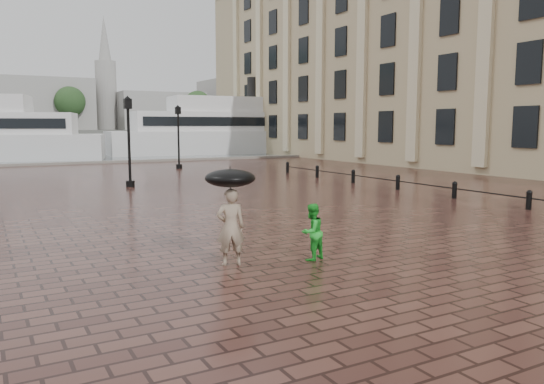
{
  "coord_description": "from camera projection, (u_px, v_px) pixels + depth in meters",
  "views": [
    {
      "loc": [
        -3.54,
        -12.82,
        3.05
      ],
      "look_at": [
        2.84,
        -1.21,
        1.4
      ],
      "focal_mm": 35.0,
      "sensor_mm": 36.0,
      "label": 1
    }
  ],
  "objects": [
    {
      "name": "adult_pedestrian",
      "position": [
        231.0,
        227.0,
        11.6
      ],
      "size": [
        0.71,
        0.57,
        1.71
      ],
      "primitive_type": "imported",
      "rotation": [
        0.0,
        0.0,
        2.86
      ],
      "color": "gray",
      "rests_on": "ground"
    },
    {
      "name": "quay_edge",
      "position": [
        34.0,
        166.0,
        41.05
      ],
      "size": [
        80.0,
        0.6,
        0.3
      ],
      "primitive_type": "cube",
      "color": "slate",
      "rests_on": "ground"
    },
    {
      "name": "umbrella",
      "position": [
        230.0,
        178.0,
        11.47
      ],
      "size": [
        1.1,
        1.1,
        1.15
      ],
      "color": "black",
      "rests_on": "ground"
    },
    {
      "name": "ground",
      "position": [
        149.0,
        249.0,
        13.22
      ],
      "size": [
        300.0,
        300.0,
        0.0
      ],
      "primitive_type": "plane",
      "color": "#371D19",
      "rests_on": "ground"
    },
    {
      "name": "harbour_water",
      "position": [
        3.0,
        143.0,
        93.23
      ],
      "size": [
        240.0,
        240.0,
        0.0
      ],
      "primitive_type": "plane",
      "color": "#454F54",
      "rests_on": "ground"
    },
    {
      "name": "palace",
      "position": [
        523.0,
        15.0,
        41.08
      ],
      "size": [
        21.0,
        76.0,
        23.0
      ],
      "color": "tan",
      "rests_on": "ground"
    },
    {
      "name": "distant_skyline",
      "position": [
        166.0,
        105.0,
        165.51
      ],
      "size": [
        102.5,
        22.0,
        33.0
      ],
      "color": "gray",
      "rests_on": "ground"
    },
    {
      "name": "bollard_row",
      "position": [
        398.0,
        181.0,
        25.52
      ],
      "size": [
        0.22,
        21.22,
        0.73
      ],
      "color": "black",
      "rests_on": "ground"
    },
    {
      "name": "street_lamps",
      "position": [
        25.0,
        140.0,
        27.44
      ],
      "size": [
        21.44,
        14.44,
        4.4
      ],
      "color": "black",
      "rests_on": "ground"
    },
    {
      "name": "ferry_far",
      "position": [
        227.0,
        130.0,
        59.35
      ],
      "size": [
        26.36,
        8.05,
        8.52
      ],
      "rotation": [
        0.0,
        0.0,
        -0.07
      ],
      "color": "silver",
      "rests_on": "ground"
    },
    {
      "name": "child_pedestrian",
      "position": [
        312.0,
        232.0,
        12.08
      ],
      "size": [
        0.76,
        0.67,
        1.3
      ],
      "primitive_type": "imported",
      "rotation": [
        0.0,
        0.0,
        3.47
      ],
      "color": "green",
      "rests_on": "ground"
    }
  ]
}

